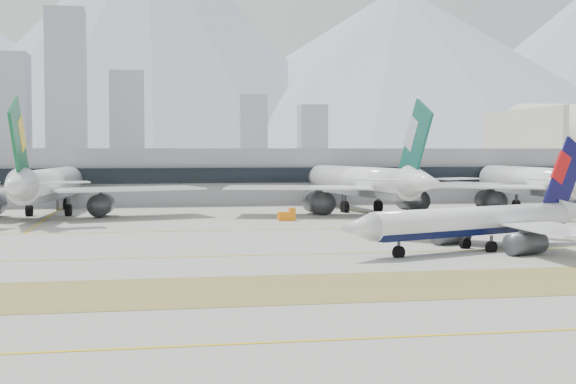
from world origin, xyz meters
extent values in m
plane|color=gray|center=(0.00, 0.00, 0.00)|extent=(3000.00, 3000.00, 0.00)
cube|color=olive|center=(0.00, -32.00, 0.02)|extent=(360.00, 18.00, 0.06)
cube|color=yellow|center=(0.00, -5.00, 0.03)|extent=(360.00, 0.45, 0.04)
cube|color=yellow|center=(0.00, -55.00, 0.03)|extent=(360.00, 0.45, 0.04)
cube|color=yellow|center=(0.00, 30.00, 0.03)|extent=(360.00, 0.45, 0.04)
cylinder|color=white|center=(32.78, -5.47, 4.38)|extent=(35.34, 17.15, 3.98)
cube|color=black|center=(32.78, -5.47, 3.29)|extent=(34.44, 16.33, 1.79)
cone|color=white|center=(13.26, -13.22, 4.38)|extent=(6.64, 5.76, 3.98)
cone|color=white|center=(53.47, 2.75, 4.88)|extent=(9.00, 6.69, 3.98)
cube|color=white|center=(33.06, 6.53, 3.78)|extent=(20.07, 20.42, 0.24)
cube|color=white|center=(50.15, 7.01, 5.18)|extent=(6.29, 6.56, 0.16)
cylinder|color=#3F4247|center=(32.52, 2.36, 1.59)|extent=(6.75, 5.02, 2.99)
cube|color=#3F4247|center=(32.52, 2.36, 2.79)|extent=(2.46, 1.21, 1.39)
cube|color=white|center=(41.22, -14.00, 3.78)|extent=(9.12, 19.69, 0.24)
cylinder|color=#3F4247|center=(37.96, -11.33, 1.59)|extent=(6.75, 5.02, 2.99)
cube|color=#3F4247|center=(37.96, -11.33, 2.79)|extent=(2.46, 1.21, 1.39)
cube|color=#0B093E|center=(51.12, 1.82, 10.44)|extent=(9.28, 3.97, 12.48)
cube|color=#B90C0F|center=(50.18, 1.45, 11.79)|extent=(4.29, 2.05, 5.35)
cylinder|color=#3F4247|center=(19.91, -10.58, 1.20)|extent=(0.48, 0.48, 2.39)
cylinder|color=black|center=(19.91, -10.58, 0.70)|extent=(1.92, 1.31, 1.79)
cylinder|color=#3F4247|center=(34.67, -7.50, 1.20)|extent=(0.48, 0.48, 2.39)
cylinder|color=black|center=(34.67, -7.50, 0.70)|extent=(1.92, 1.31, 1.79)
cylinder|color=#3F4247|center=(32.76, -2.69, 1.20)|extent=(0.48, 0.48, 2.39)
cylinder|color=black|center=(32.76, -2.69, 0.70)|extent=(1.92, 1.31, 1.79)
cylinder|color=white|center=(-34.52, 70.14, 7.18)|extent=(11.22, 49.73, 6.53)
cube|color=slate|center=(-34.52, 70.14, 5.38)|extent=(10.15, 48.65, 2.94)
cone|color=white|center=(-31.80, 98.44, 7.18)|extent=(7.22, 8.13, 6.53)
cone|color=white|center=(-37.40, 40.13, 7.99)|extent=(7.54, 11.54, 6.53)
cube|color=white|center=(-17.67, 61.24, 6.20)|extent=(34.11, 22.67, 0.39)
cube|color=white|center=(-28.76, 41.36, 8.48)|extent=(9.96, 6.66, 0.26)
cylinder|color=#3F4247|center=(-23.21, 65.05, 2.61)|extent=(5.66, 8.65, 4.89)
cube|color=#3F4247|center=(-23.21, 65.05, 4.57)|extent=(0.81, 3.46, 2.28)
cube|color=#0B522B|center=(-37.08, 43.54, 15.74)|extent=(1.89, 13.64, 17.50)
cube|color=gold|center=(-36.94, 44.90, 17.65)|extent=(1.30, 6.19, 7.49)
cylinder|color=#3F4247|center=(-32.72, 88.80, 1.96)|extent=(0.78, 0.78, 3.92)
cylinder|color=black|center=(-32.72, 88.80, 1.14)|extent=(1.42, 3.03, 2.94)
cylinder|color=#3F4247|center=(-38.87, 69.18, 1.96)|extent=(0.78, 0.78, 3.92)
cylinder|color=black|center=(-38.87, 69.18, 1.14)|extent=(1.42, 3.03, 2.94)
cylinder|color=#3F4247|center=(-30.43, 68.37, 1.96)|extent=(0.78, 0.78, 3.92)
cylinder|color=black|center=(-30.43, 68.37, 1.14)|extent=(1.42, 3.03, 2.94)
cylinder|color=white|center=(36.13, 68.92, 7.30)|extent=(14.72, 50.60, 6.64)
cube|color=slate|center=(36.13, 68.92, 5.48)|extent=(13.58, 49.45, 2.99)
cone|color=white|center=(31.42, 97.47, 7.30)|extent=(7.80, 8.65, 6.64)
cone|color=white|center=(41.12, 38.66, 8.13)|extent=(8.37, 12.09, 6.64)
cube|color=white|center=(55.02, 64.57, 6.31)|extent=(34.81, 29.06, 0.40)
cube|color=white|center=(49.30, 42.13, 8.63)|extent=(10.50, 8.61, 0.27)
cylinder|color=#3F4247|center=(48.58, 66.87, 2.66)|extent=(6.28, 9.06, 4.98)
cube|color=#3F4247|center=(48.58, 66.87, 4.65)|extent=(1.06, 3.52, 2.32)
cube|color=white|center=(19.64, 58.73, 6.31)|extent=(34.29, 21.22, 0.40)
cube|color=white|center=(32.27, 39.32, 8.63)|extent=(9.92, 6.22, 0.27)
cylinder|color=#3F4247|center=(25.00, 62.98, 2.66)|extent=(6.28, 9.06, 4.98)
cube|color=#3F4247|center=(25.00, 62.98, 4.65)|extent=(1.06, 3.52, 2.32)
cube|color=#125145|center=(40.56, 42.10, 16.02)|extent=(2.85, 13.79, 17.81)
cube|color=#A9ACB3|center=(40.33, 43.48, 17.95)|extent=(1.74, 6.29, 7.62)
cylinder|color=#3F4247|center=(33.02, 87.74, 1.99)|extent=(0.80, 0.80, 3.98)
cylinder|color=black|center=(33.02, 87.74, 1.16)|extent=(1.63, 3.14, 2.99)
cylinder|color=#3F4247|center=(32.10, 66.85, 1.99)|extent=(0.80, 0.80, 3.98)
cylinder|color=black|center=(32.10, 66.85, 1.16)|extent=(1.63, 3.14, 2.99)
cylinder|color=#3F4247|center=(40.61, 68.25, 1.99)|extent=(0.80, 0.80, 3.98)
cylinder|color=black|center=(40.61, 68.25, 1.16)|extent=(1.63, 3.14, 2.99)
cylinder|color=white|center=(78.28, 66.09, 7.18)|extent=(8.34, 49.54, 6.53)
cube|color=slate|center=(78.28, 66.09, 5.38)|extent=(7.32, 48.51, 2.94)
cone|color=white|center=(79.33, 94.50, 7.18)|extent=(6.80, 7.77, 6.53)
cube|color=white|center=(60.41, 59.50, 6.20)|extent=(34.45, 25.90, 0.39)
cube|color=white|center=(68.77, 38.33, 8.48)|extent=(10.23, 7.64, 0.26)
cylinder|color=#3F4247|center=(66.40, 62.54, 2.61)|extent=(5.19, 8.40, 4.89)
cube|color=#3F4247|center=(66.40, 62.54, 4.57)|extent=(0.62, 3.44, 2.28)
cylinder|color=#3F4247|center=(78.97, 84.82, 1.96)|extent=(0.78, 0.78, 3.92)
cylinder|color=black|center=(78.97, 84.82, 1.14)|extent=(1.25, 2.98, 2.94)
cylinder|color=#3F4247|center=(73.99, 64.88, 1.96)|extent=(0.78, 0.78, 3.92)
cylinder|color=black|center=(73.99, 64.88, 1.14)|extent=(1.25, 2.98, 2.94)
cylinder|color=#3F4247|center=(82.47, 64.56, 1.96)|extent=(0.78, 0.78, 3.92)
cylinder|color=black|center=(82.47, 64.56, 1.14)|extent=(1.25, 2.98, 2.94)
cube|color=gray|center=(0.00, 115.00, 7.50)|extent=(280.00, 42.00, 15.00)
cube|color=black|center=(0.00, 93.50, 7.95)|extent=(280.00, 1.20, 4.00)
cube|color=beige|center=(110.00, 135.00, 14.10)|extent=(2.00, 57.00, 27.90)
cube|color=orange|center=(14.92, 48.05, 0.90)|extent=(3.50, 2.00, 1.80)
cube|color=orange|center=(16.12, 48.05, 2.10)|extent=(1.20, 1.80, 1.00)
cylinder|color=black|center=(13.72, 47.25, 0.35)|extent=(0.70, 0.30, 0.70)
cylinder|color=black|center=(13.72, 48.85, 0.35)|extent=(0.70, 0.30, 0.70)
cylinder|color=black|center=(16.12, 47.25, 0.35)|extent=(0.70, 0.30, 0.70)
cylinder|color=black|center=(16.12, 48.85, 0.35)|extent=(0.70, 0.30, 0.70)
cube|color=#959BAA|center=(-105.00, 455.00, 40.00)|extent=(30.00, 27.00, 80.00)
cube|color=#959BAA|center=(-65.00, 450.00, 55.00)|extent=(26.00, 23.40, 110.00)
cube|color=#959BAA|center=(-25.00, 465.00, 35.00)|extent=(24.00, 21.60, 70.00)
cube|color=#959BAA|center=(65.00, 470.00, 27.50)|extent=(20.00, 18.00, 55.00)
cube|color=#959BAA|center=(110.00, 470.00, 24.00)|extent=(20.00, 18.00, 48.00)
cone|color=#9EA8B7|center=(0.00, 1400.00, 211.50)|extent=(900.00, 900.00, 470.00)
cone|color=#9EA8B7|center=(480.00, 1390.00, 157.50)|extent=(1120.00, 1120.00, 350.00)
camera|label=1|loc=(-14.03, -114.01, 14.53)|focal=50.00mm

